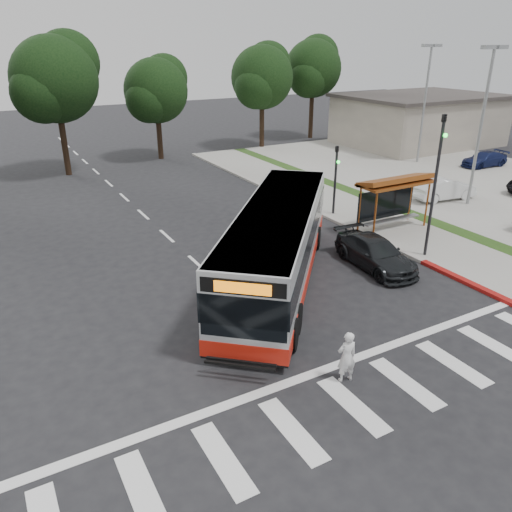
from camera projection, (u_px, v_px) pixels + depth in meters
ground at (263, 323)px, 17.85m from camera, size 140.00×140.00×0.00m
sidewalk_east at (357, 213)px, 29.17m from camera, size 4.00×40.00×0.12m
curb_east at (330, 218)px, 28.26m from camera, size 0.30×40.00×0.15m
curb_east_red at (479, 288)px, 20.25m from camera, size 0.32×6.00×0.15m
parking_lot at (469, 180)px, 36.15m from camera, size 18.00×36.00×0.10m
commercial_building at (419, 121)px, 48.06m from camera, size 14.00×10.00×4.40m
building_roof_cap at (422, 96)px, 47.13m from camera, size 14.60×10.60×0.30m
crosswalk_ladder at (353, 405)px, 13.84m from camera, size 18.00×2.60×0.01m
bus_shelter at (394, 187)px, 25.85m from camera, size 4.20×1.60×2.86m
traffic_signal_ne_tall at (436, 176)px, 21.81m from camera, size 0.18×0.37×6.50m
traffic_signal_ne_short at (336, 173)px, 27.97m from camera, size 0.18×0.37×4.00m
lot_light_front at (484, 106)px, 28.39m from camera, size 1.90×0.35×9.01m
lot_light_mid at (426, 88)px, 39.09m from camera, size 1.90×0.35×9.01m
tree_ne_a at (262, 76)px, 45.02m from camera, size 6.16×5.74×9.30m
tree_ne_b at (313, 67)px, 49.55m from camera, size 6.16×5.74×10.02m
tree_north_a at (56, 78)px, 35.14m from camera, size 6.60×6.15×10.17m
tree_north_b at (157, 90)px, 40.82m from camera, size 5.72×5.33×8.43m
transit_bus at (277, 246)px, 20.30m from camera, size 10.28×11.35×3.26m
pedestrian at (347, 357)px, 14.53m from camera, size 0.66×0.49×1.65m
dark_sedan at (375, 253)px, 22.07m from camera, size 2.21×4.69×1.32m
parked_car_1 at (444, 189)px, 31.27m from camera, size 4.30×1.94×1.37m
parked_car_3 at (485, 159)px, 39.62m from camera, size 4.05×1.85×1.15m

